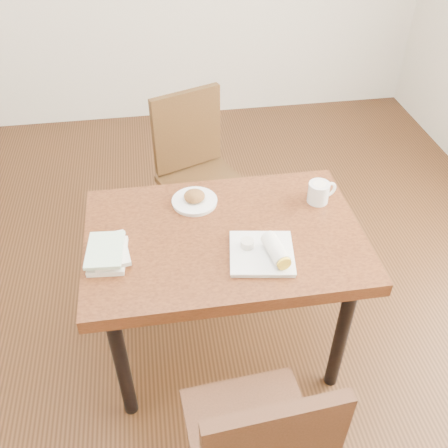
{
  "coord_description": "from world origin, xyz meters",
  "views": [
    {
      "loc": [
        -0.24,
        -1.52,
        2.1
      ],
      "look_at": [
        0.0,
        0.0,
        0.8
      ],
      "focal_mm": 40.0,
      "sensor_mm": 36.0,
      "label": 1
    }
  ],
  "objects": [
    {
      "name": "room_walls",
      "position": [
        0.0,
        0.0,
        1.63
      ],
      "size": [
        4.02,
        5.02,
        2.8
      ],
      "color": "silver",
      "rests_on": "ground"
    },
    {
      "name": "chair_far",
      "position": [
        -0.03,
        0.8,
        0.55
      ],
      "size": [
        0.54,
        0.54,
        0.95
      ],
      "color": "#422C12",
      "rests_on": "ground"
    },
    {
      "name": "plate_scone",
      "position": [
        -0.1,
        0.22,
        0.77
      ],
      "size": [
        0.2,
        0.2,
        0.06
      ],
      "color": "white",
      "rests_on": "table"
    },
    {
      "name": "ground",
      "position": [
        0.0,
        0.0,
        -0.01
      ],
      "size": [
        4.0,
        5.0,
        0.01
      ],
      "primitive_type": "cube",
      "color": "#472814",
      "rests_on": "ground"
    },
    {
      "name": "book_stack",
      "position": [
        -0.46,
        -0.07,
        0.78
      ],
      "size": [
        0.17,
        0.23,
        0.05
      ],
      "color": "white",
      "rests_on": "table"
    },
    {
      "name": "plate_burrito",
      "position": [
        0.14,
        -0.16,
        0.78
      ],
      "size": [
        0.28,
        0.28,
        0.08
      ],
      "color": "white",
      "rests_on": "table"
    },
    {
      "name": "chair_near",
      "position": [
        -0.01,
        -0.8,
        0.55
      ],
      "size": [
        0.45,
        0.45,
        0.95
      ],
      "color": "#482514",
      "rests_on": "ground"
    },
    {
      "name": "table",
      "position": [
        0.0,
        0.0,
        0.66
      ],
      "size": [
        1.14,
        0.76,
        0.75
      ],
      "color": "brown",
      "rests_on": "ground"
    },
    {
      "name": "coffee_mug",
      "position": [
        0.45,
        0.15,
        0.8
      ],
      "size": [
        0.14,
        0.09,
        0.09
      ],
      "color": "white",
      "rests_on": "table"
    }
  ]
}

